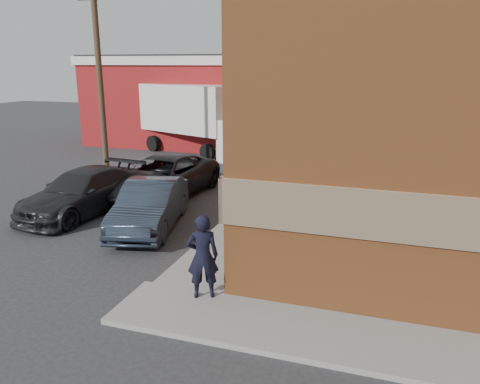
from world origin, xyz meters
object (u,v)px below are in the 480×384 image
Objects in this scene: sedan at (150,205)px; suv_a at (162,177)px; box_truck at (201,115)px; utility_pole at (99,72)px; suv_b at (83,192)px; man at (203,256)px; warehouse at (221,100)px.

suv_a is (-1.30, 3.36, 0.04)m from sedan.
sedan is 0.55× the size of box_truck.
utility_pole is at bearing 120.51° from sedan.
suv_a is at bearing 63.67° from suv_b.
box_truck is at bearing 107.18° from suv_a.
box_truck is (-6.75, 15.96, 1.20)m from man.
sedan is 3.60m from suv_a.
utility_pole is (-1.50, -11.00, 1.93)m from warehouse.
utility_pole reaches higher than suv_a.
utility_pole is 5.87m from suv_a.
suv_a is (3.86, -1.98, -3.95)m from utility_pole.
man is 8.68m from suv_a.
warehouse reaches higher than man.
sedan is 0.88× the size of suv_b.
box_truck reaches higher than suv_a.
sedan is (3.66, -16.34, -2.06)m from warehouse.
man is at bearing -52.69° from suv_a.
utility_pole is 1.56× the size of suv_a.
suv_b is (0.64, -15.66, -2.06)m from warehouse.
utility_pole is 7.39m from box_truck.
man is 7.94m from suv_b.
utility_pole is 6.50m from suv_b.
warehouse is 15.81m from suv_b.
man reaches higher than suv_b.
utility_pole reaches higher than man.
warehouse is 13.35m from suv_a.
utility_pole is 8.43m from sedan.
suv_a is at bearing -81.24° from man.
warehouse is at bearing 104.49° from suv_a.
suv_b is at bearing -118.60° from suv_a.
warehouse is at bearing -95.04° from man.
warehouse is 1.97× the size of box_truck.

